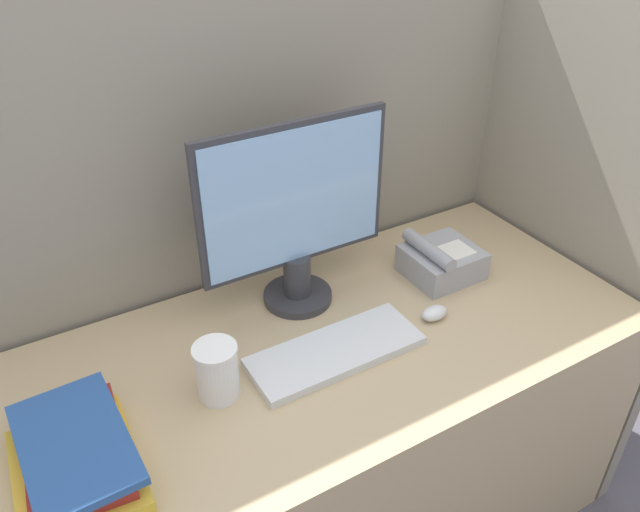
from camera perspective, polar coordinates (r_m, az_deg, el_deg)
cubicle_panel_rear at (r=1.72m, az=-6.41°, el=-0.18°), size 1.96×0.04×1.49m
cubicle_panel_right at (r=1.93m, az=21.01°, el=1.64°), size 0.04×0.75×1.49m
desk at (r=1.72m, az=0.04°, el=-17.17°), size 1.56×0.69×0.73m
monitor at (r=1.46m, az=-2.27°, el=3.56°), size 0.48×0.17×0.47m
keyboard at (r=1.42m, az=1.44°, el=-8.70°), size 0.40×0.15×0.02m
mouse at (r=1.54m, az=10.41°, el=-5.17°), size 0.07×0.04×0.03m
coffee_cup at (r=1.32m, az=-9.40°, el=-10.35°), size 0.09×0.09×0.13m
book_stack at (r=1.26m, az=-21.39°, el=-16.90°), size 0.23×0.31×0.08m
desk_telephone at (r=1.68m, az=10.97°, el=-0.43°), size 0.19×0.18×0.11m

